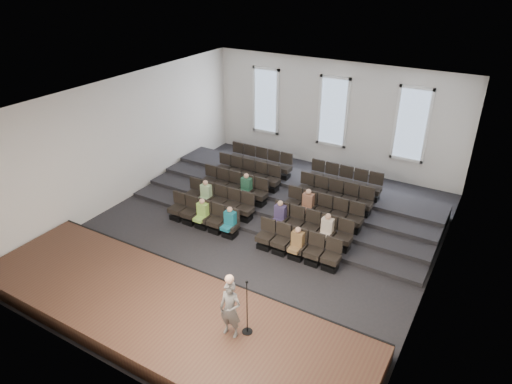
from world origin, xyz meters
TOP-DOWN VIEW (x-y plane):
  - ground at (0.00, 0.00)m, footprint 14.00×14.00m
  - ceiling at (0.00, 0.00)m, footprint 12.00×14.00m
  - wall_back at (0.00, 7.02)m, footprint 12.00×0.04m
  - wall_front at (0.00, -7.02)m, footprint 12.00×0.04m
  - wall_left at (-6.02, 0.00)m, footprint 0.04×14.00m
  - wall_right at (6.02, 0.00)m, footprint 0.04×14.00m
  - stage at (0.00, -5.10)m, footprint 11.80×3.60m
  - stage_lip at (0.00, -3.33)m, footprint 11.80×0.06m
  - risers at (0.00, 3.17)m, footprint 11.80×4.80m
  - seating_rows at (-0.00, 1.54)m, footprint 6.80×4.70m
  - windows at (0.00, 6.95)m, footprint 8.44×0.10m
  - audience at (0.00, 0.32)m, footprint 5.45×2.64m
  - speaker at (2.21, -5.01)m, footprint 0.60×0.41m
  - mic_stand at (2.53, -4.75)m, footprint 0.27×0.27m

SIDE VIEW (x-z plane):
  - ground at x=0.00m, z-range 0.00..0.00m
  - risers at x=0.00m, z-range -0.10..0.50m
  - stage at x=0.00m, z-range 0.00..0.50m
  - stage_lip at x=0.00m, z-range -0.01..0.51m
  - seating_rows at x=0.00m, z-range -0.15..1.52m
  - audience at x=0.00m, z-range 0.26..1.36m
  - mic_stand at x=2.53m, z-range 0.17..1.79m
  - speaker at x=2.21m, z-range 0.50..2.08m
  - wall_back at x=0.00m, z-range 0.00..5.00m
  - wall_front at x=0.00m, z-range 0.00..5.00m
  - wall_left at x=-6.02m, z-range 0.00..5.00m
  - wall_right at x=6.02m, z-range 0.00..5.00m
  - windows at x=0.00m, z-range 1.08..4.32m
  - ceiling at x=0.00m, z-range 5.00..5.02m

